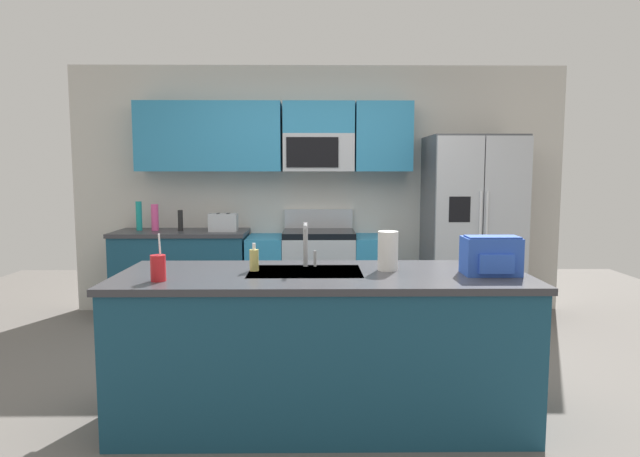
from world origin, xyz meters
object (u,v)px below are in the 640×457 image
toaster (223,222)px  bottle_pink (155,217)px  bottle_teal (139,216)px  backpack (491,255)px  range_oven (315,275)px  paper_towel_roll (388,251)px  sink_faucet (306,241)px  drink_cup_red (158,268)px  pepper_mill (180,220)px  soap_dispenser (254,260)px  refrigerator (471,229)px

toaster → bottle_pink: size_ratio=1.05×
bottle_teal → backpack: 3.70m
toaster → bottle_pink: 0.72m
range_oven → paper_towel_roll: 2.33m
sink_faucet → paper_towel_roll: size_ratio=1.17×
bottle_pink → sink_faucet: bearing=-53.6°
drink_cup_red → sink_faucet: bearing=27.5°
toaster → backpack: (1.95, -2.31, 0.03)m
pepper_mill → soap_dispenser: (0.99, -2.22, -0.04)m
refrigerator → soap_dispenser: (-1.95, -2.15, 0.04)m
refrigerator → backpack: size_ratio=5.78×
paper_towel_roll → bottle_pink: bearing=132.7°
toaster → bottle_teal: size_ratio=0.94×
range_oven → sink_faucet: (-0.06, -2.10, 0.62)m
refrigerator → bottle_teal: (-3.37, 0.11, 0.12)m
drink_cup_red → soap_dispenser: (0.50, 0.30, -0.01)m
bottle_teal → refrigerator: bearing=-1.9°
bottle_pink → refrigerator: bearing=-2.0°
backpack → bottle_teal: bearing=139.6°
backpack → bottle_pink: bearing=138.0°
bottle_pink → drink_cup_red: bearing=-73.4°
toaster → refrigerator: bearing=-0.4°
pepper_mill → backpack: 3.36m
sink_faucet → soap_dispenser: (-0.32, -0.12, -0.10)m
bottle_pink → bottle_teal: (-0.16, 0.00, 0.01)m
soap_dispenser → range_oven: bearing=80.5°
pepper_mill → sink_faucet: 2.47m
refrigerator → bottle_teal: 3.38m
drink_cup_red → soap_dispenser: size_ratio=1.56×
toaster → bottle_teal: 0.88m
sink_faucet → pepper_mill: bearing=121.9°
sink_faucet → refrigerator: bearing=51.1°
drink_cup_red → soap_dispenser: bearing=31.3°
soap_dispenser → paper_towel_roll: (0.82, 0.01, 0.05)m
toaster → sink_faucet: 2.22m
range_oven → drink_cup_red: size_ratio=5.13×
pepper_mill → bottle_teal: size_ratio=0.71×
refrigerator → bottle_pink: 3.21m
range_oven → drink_cup_red: drink_cup_red is taller
toaster → sink_faucet: sink_faucet is taller
bottle_pink → backpack: bearing=-42.0°
bottle_teal → sink_faucet: size_ratio=1.05×
toaster → soap_dispenser: bearing=-75.9°
refrigerator → pepper_mill: refrigerator is taller
range_oven → drink_cup_red: (-0.87, -2.52, 0.53)m
refrigerator → soap_dispenser: 2.90m
bottle_pink → paper_towel_roll: (2.07, -2.25, -0.01)m
soap_dispenser → backpack: backpack is taller
toaster → sink_faucet: (0.86, -2.05, 0.08)m
bottle_teal → sink_faucet: 2.75m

